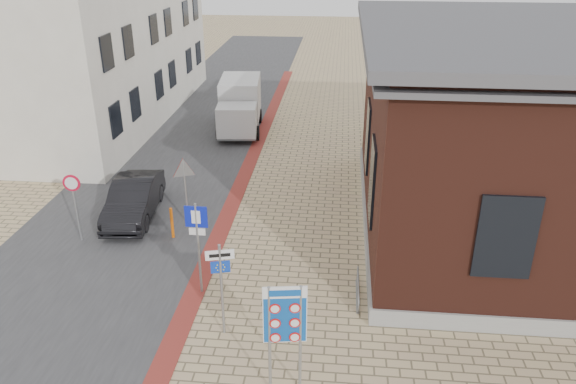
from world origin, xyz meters
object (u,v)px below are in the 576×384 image
at_px(essen_sign, 221,275).
at_px(sedan, 134,199).
at_px(parking_sign, 197,232).
at_px(bollard, 172,223).
at_px(box_truck, 240,105).
at_px(border_sign, 285,317).

bearing_deg(essen_sign, sedan, 111.65).
relative_size(parking_sign, bollard, 2.54).
xyz_separation_m(sedan, box_truck, (2.10, 10.04, 0.63)).
distance_m(parking_sign, bollard, 3.71).
bearing_deg(box_truck, parking_sign, -90.07).
bearing_deg(border_sign, bollard, 116.02).
bearing_deg(bollard, parking_sign, -60.39).
bearing_deg(essen_sign, box_truck, 83.75).
xyz_separation_m(essen_sign, parking_sign, (-1.00, 1.70, 0.21)).
distance_m(box_truck, parking_sign, 14.54).
height_order(sedan, parking_sign, parking_sign).
height_order(border_sign, parking_sign, parking_sign).
distance_m(border_sign, essen_sign, 2.53).
bearing_deg(sedan, bollard, -44.24).
height_order(box_truck, essen_sign, essen_sign).
distance_m(sedan, essen_sign, 7.68).
height_order(essen_sign, parking_sign, parking_sign).
height_order(essen_sign, bollard, essen_sign).
xyz_separation_m(border_sign, parking_sign, (-2.76, 3.50, -0.03)).
bearing_deg(bollard, box_truck, 88.58).
xyz_separation_m(box_truck, essen_sign, (2.41, -16.16, 0.43)).
xyz_separation_m(sedan, parking_sign, (3.51, -4.42, 1.27)).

